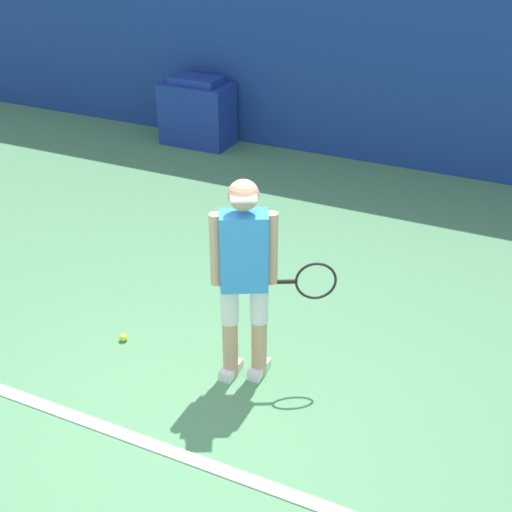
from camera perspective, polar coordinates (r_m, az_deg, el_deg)
ground_plane at (r=5.31m, az=-4.88°, el=-12.43°), size 24.00×24.00×0.00m
back_wall at (r=9.23m, az=12.22°, el=16.27°), size 24.00×0.10×3.16m
court_baseline at (r=5.05m, az=-7.28°, el=-15.11°), size 21.60×0.10×0.01m
tennis_player at (r=5.13m, az=-0.83°, el=-1.41°), size 0.82×0.51×1.63m
tennis_ball at (r=6.08m, az=-10.56°, el=-6.42°), size 0.07×0.07×0.07m
covered_chair at (r=10.19m, az=-4.71°, el=11.39°), size 0.97×0.57×0.96m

